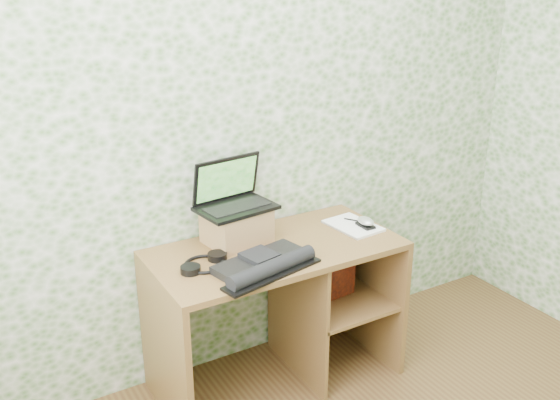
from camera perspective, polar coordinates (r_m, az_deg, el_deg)
wall_back at (r=3.05m, az=-3.35°, el=7.25°), size 3.50×0.00×3.50m
desk at (r=3.16m, az=0.60°, el=-8.24°), size 1.20×0.60×0.75m
riser at (r=3.00m, az=-3.99°, el=-2.38°), size 0.31×0.27×0.17m
laptop at (r=2.98m, az=-4.39°, el=0.36°), size 0.38×0.29×0.24m
keyboard at (r=2.76m, az=-1.37°, el=-5.89°), size 0.51×0.35×0.07m
headphones at (r=2.81m, az=-6.93°, el=-5.79°), size 0.25×0.24×0.03m
notepad at (r=3.22m, az=6.70°, el=-2.35°), size 0.22×0.29×0.01m
mouse at (r=3.19m, az=7.83°, el=-2.11°), size 0.07×0.11×0.04m
pen at (r=3.25m, az=6.93°, el=-1.88°), size 0.07×0.11×0.01m
red_box at (r=3.21m, az=4.54°, el=-6.21°), size 0.28×0.11×0.33m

